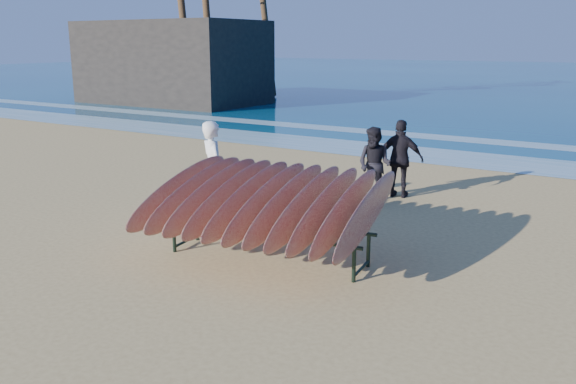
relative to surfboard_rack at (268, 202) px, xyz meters
The scene contains 8 objects.
ground 0.95m from the surfboard_rack, 81.87° to the right, with size 120.00×120.00×0.00m, color tan.
foam_near 9.74m from the surfboard_rack, 89.75° to the left, with size 160.00×160.00×0.00m, color white.
foam_far 13.23m from the surfboard_rack, 89.82° to the left, with size 160.00×160.00×0.00m, color white.
surfboard_rack is the anchor object (origin of this frame).
person_white 2.59m from the surfboard_rack, 147.09° to the left, with size 0.66×0.43×1.81m, color white.
person_dark_a 4.07m from the surfboard_rack, 91.57° to the left, with size 0.75×0.58×1.54m, color black.
person_dark_b 4.67m from the surfboard_rack, 87.42° to the left, with size 0.96×0.40×1.64m, color black.
building 25.22m from the surfboard_rack, 135.86° to the left, with size 9.63×5.35×4.28m, color #2D2823.
Camera 1 is at (4.89, -6.94, 3.21)m, focal length 38.00 mm.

